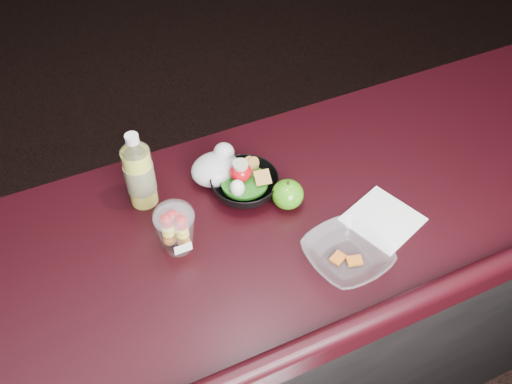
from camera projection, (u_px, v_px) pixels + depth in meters
The scene contains 8 objects.
counter at pixel (271, 321), 1.80m from camera, with size 4.06×0.71×1.02m.
lemonade_bottle at pixel (140, 175), 1.39m from camera, with size 0.07×0.07×0.22m.
fruit_cup at pixel (175, 228), 1.31m from camera, with size 0.10×0.10×0.14m.
green_apple at pixel (288, 194), 1.42m from camera, with size 0.08×0.08×0.08m.
plastic_bag at pixel (217, 167), 1.48m from camera, with size 0.13×0.11×0.10m.
snack_bowl at pixel (244, 184), 1.46m from camera, with size 0.20×0.20×0.10m.
takeout_bowl at pixel (347, 255), 1.31m from camera, with size 0.21×0.21×0.05m.
paper_napkin at pixel (383, 219), 1.41m from camera, with size 0.16×0.16×0.00m, color white.
Camera 1 is at (-0.43, -0.52, 2.11)m, focal length 40.00 mm.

